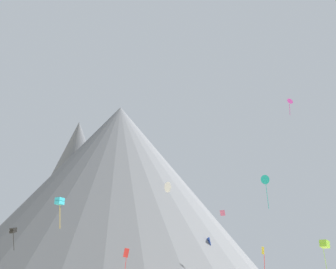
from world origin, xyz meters
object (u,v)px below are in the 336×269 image
object	(u,v)px
kite_black_low	(13,231)
kite_red_low	(126,257)
kite_magenta_high	(290,102)
kite_blue_low	(209,242)
kite_teal_mid	(265,180)
kite_white_mid	(168,187)
rock_massif	(110,195)
kite_lime_low	(325,244)
kite_rainbow_low	(223,213)
kite_yellow_low	(263,256)
kite_cyan_low	(60,201)

from	to	relation	value
kite_black_low	kite_red_low	distance (m)	17.39
kite_magenta_high	kite_blue_low	bearing A→B (deg)	-28.18
kite_blue_low	kite_teal_mid	size ratio (longest dim) A/B	0.28
kite_blue_low	kite_white_mid	bearing A→B (deg)	9.73
rock_massif	kite_lime_low	size ratio (longest dim) A/B	19.20
kite_white_mid	kite_black_low	world-z (taller)	kite_white_mid
kite_black_low	rock_massif	bearing A→B (deg)	-72.35
rock_massif	kite_magenta_high	size ratio (longest dim) A/B	26.40
kite_white_mid	kite_teal_mid	distance (m)	19.90
kite_white_mid	kite_magenta_high	size ratio (longest dim) A/B	0.43
rock_massif	kite_rainbow_low	distance (m)	38.28
kite_lime_low	kite_black_low	size ratio (longest dim) A/B	1.64
kite_blue_low	kite_yellow_low	xyz separation A→B (m)	(5.61, -15.64, -3.07)
kite_cyan_low	rock_massif	bearing A→B (deg)	121.55
rock_massif	kite_red_low	xyz separation A→B (m)	(4.80, -38.90, -16.47)
rock_massif	kite_red_low	size ratio (longest dim) A/B	19.74
kite_yellow_low	kite_magenta_high	bearing A→B (deg)	175.19
kite_magenta_high	kite_red_low	xyz separation A→B (m)	(-32.89, -9.07, -31.30)
kite_blue_low	kite_rainbow_low	distance (m)	7.55
kite_teal_mid	kite_blue_low	bearing A→B (deg)	-63.46
kite_rainbow_low	kite_white_mid	bearing A→B (deg)	-74.73
kite_teal_mid	kite_yellow_low	distance (m)	13.21
kite_magenta_high	kite_black_low	size ratio (longest dim) A/B	1.19
kite_blue_low	kite_white_mid	world-z (taller)	kite_white_mid
kite_teal_mid	kite_yellow_low	xyz separation A→B (m)	(-2.13, -2.79, -12.73)
kite_yellow_low	kite_white_mid	bearing A→B (deg)	-27.13
kite_magenta_high	kite_black_low	distance (m)	58.25
kite_white_mid	kite_black_low	xyz separation A→B (m)	(-21.68, -0.04, -6.53)
kite_white_mid	kite_lime_low	size ratio (longest dim) A/B	0.31
kite_lime_low	rock_massif	bearing A→B (deg)	14.91
kite_white_mid	kite_black_low	size ratio (longest dim) A/B	0.51
kite_cyan_low	kite_red_low	xyz separation A→B (m)	(10.16, 3.99, -7.90)
kite_lime_low	kite_red_low	world-z (taller)	kite_lime_low
kite_black_low	kite_yellow_low	distance (m)	37.86
kite_cyan_low	kite_red_low	bearing A→B (deg)	60.10
kite_magenta_high	kite_black_low	world-z (taller)	kite_magenta_high
kite_cyan_low	kite_rainbow_low	bearing A→B (deg)	63.73
kite_cyan_low	kite_red_low	world-z (taller)	kite_cyan_low
rock_massif	kite_teal_mid	bearing A→B (deg)	-52.48
kite_blue_low	kite_yellow_low	bearing A→B (deg)	54.72
kite_lime_low	kite_yellow_low	bearing A→B (deg)	83.49
kite_magenta_high	kite_lime_low	world-z (taller)	kite_magenta_high
kite_blue_low	kite_cyan_low	world-z (taller)	kite_cyan_low
rock_massif	kite_red_low	distance (m)	42.51
kite_rainbow_low	kite_lime_low	bearing A→B (deg)	48.31
kite_white_mid	kite_blue_low	bearing A→B (deg)	-58.87
kite_cyan_low	kite_magenta_high	bearing A→B (deg)	55.54
kite_magenta_high	kite_lime_low	distance (m)	28.92
kite_rainbow_low	kite_magenta_high	size ratio (longest dim) A/B	0.31
kite_magenta_high	kite_lime_low	xyz separation A→B (m)	(3.34, -1.21, -28.70)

